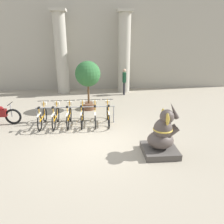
{
  "coord_description": "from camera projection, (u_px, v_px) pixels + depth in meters",
  "views": [
    {
      "loc": [
        0.1,
        -6.95,
        3.6
      ],
      "look_at": [
        0.67,
        0.49,
        1.0
      ],
      "focal_mm": 35.0,
      "sensor_mm": 36.0,
      "label": 1
    }
  ],
  "objects": [
    {
      "name": "bicycle_5",
      "position": [
        108.0,
        115.0,
        9.39
      ],
      "size": [
        0.48,
        1.66,
        0.98
      ],
      "color": "black",
      "rests_on": "ground_plane"
    },
    {
      "name": "bicycle_3",
      "position": [
        82.0,
        115.0,
        9.31
      ],
      "size": [
        0.48,
        1.66,
        0.98
      ],
      "color": "black",
      "rests_on": "ground_plane"
    },
    {
      "name": "column_right",
      "position": [
        124.0,
        52.0,
        14.16
      ],
      "size": [
        0.96,
        0.96,
        5.16
      ],
      "color": "#ADA899",
      "rests_on": "ground_plane"
    },
    {
      "name": "bicycle_0",
      "position": [
        42.0,
        117.0,
        9.14
      ],
      "size": [
        0.48,
        1.66,
        0.98
      ],
      "color": "black",
      "rests_on": "ground_plane"
    },
    {
      "name": "bicycle_2",
      "position": [
        69.0,
        116.0,
        9.24
      ],
      "size": [
        0.48,
        1.66,
        0.98
      ],
      "color": "black",
      "rests_on": "ground_plane"
    },
    {
      "name": "bicycle_1",
      "position": [
        56.0,
        117.0,
        9.17
      ],
      "size": [
        0.48,
        1.66,
        0.98
      ],
      "color": "black",
      "rests_on": "ground_plane"
    },
    {
      "name": "column_left",
      "position": [
        61.0,
        52.0,
        13.86
      ],
      "size": [
        0.96,
        0.96,
        5.16
      ],
      "color": "#ADA899",
      "rests_on": "ground_plane"
    },
    {
      "name": "person_pedestrian",
      "position": [
        124.0,
        79.0,
        13.89
      ],
      "size": [
        0.22,
        0.47,
        1.66
      ],
      "color": "#28282D",
      "rests_on": "ground_plane"
    },
    {
      "name": "ground_plane",
      "position": [
        94.0,
        144.0,
        7.72
      ],
      "size": [
        60.0,
        60.0,
        0.0
      ],
      "primitive_type": "plane",
      "color": "#9E937F"
    },
    {
      "name": "bike_rack",
      "position": [
        76.0,
        111.0,
        9.31
      ],
      "size": [
        3.36,
        0.05,
        0.77
      ],
      "color": "gray",
      "rests_on": "ground_plane"
    },
    {
      "name": "elephant_statue",
      "position": [
        162.0,
        137.0,
        6.91
      ],
      "size": [
        1.09,
        1.09,
        1.74
      ],
      "color": "#4C4742",
      "rests_on": "ground_plane"
    },
    {
      "name": "building_facade",
      "position": [
        93.0,
        45.0,
        14.83
      ],
      "size": [
        20.0,
        0.2,
        6.0
      ],
      "color": "#A39E8E",
      "rests_on": "ground_plane"
    },
    {
      "name": "bicycle_4",
      "position": [
        95.0,
        115.0,
        9.33
      ],
      "size": [
        0.48,
        1.66,
        0.98
      ],
      "color": "black",
      "rests_on": "ground_plane"
    },
    {
      "name": "potted_tree",
      "position": [
        88.0,
        76.0,
        10.84
      ],
      "size": [
        1.26,
        1.26,
        2.46
      ],
      "color": "brown",
      "rests_on": "ground_plane"
    }
  ]
}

